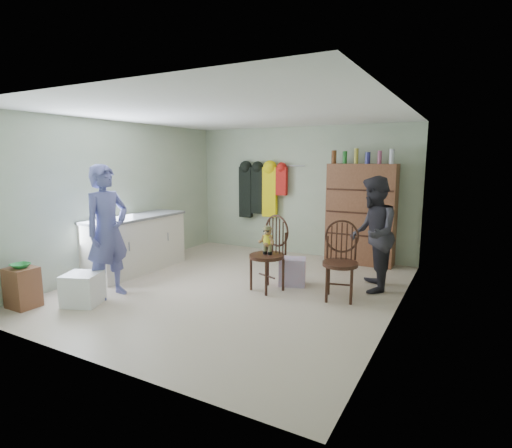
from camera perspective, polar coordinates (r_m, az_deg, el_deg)
The scene contains 13 objects.
ground_plane at distance 5.98m, azimuth -3.06°, elevation -9.11°, with size 5.00×5.00×0.00m, color beige.
room_walls at distance 6.14m, azimuth -0.57°, elevation 6.42°, with size 5.00×5.00×5.00m.
counter at distance 7.05m, azimuth -16.74°, elevation -2.68°, with size 0.64×1.86×0.94m.
stool at distance 5.97m, azimuth -30.39°, elevation -7.82°, with size 0.36×0.31×0.52m, color brown.
bowl at distance 5.90m, azimuth -30.62°, elevation -5.15°, with size 0.22×0.22×0.05m, color green.
plastic_tub at distance 5.75m, azimuth -23.52°, elevation -8.49°, with size 0.44×0.41×0.41m, color white.
chair_front at distance 5.74m, azimuth 1.97°, elevation -3.43°, with size 0.62×0.62×1.09m.
chair_far at distance 5.53m, azimuth 11.99°, elevation -4.68°, with size 0.57×0.57×1.07m.
striped_bag at distance 6.08m, azimuth 5.21°, elevation -6.80°, with size 0.39×0.30×0.41m, color pink.
person_left at distance 5.79m, azimuth -20.47°, elevation -1.02°, with size 0.66×0.44×1.82m, color #565B9F.
person_right at distance 5.92m, azimuth 16.34°, elevation -1.40°, with size 0.80×0.63×1.65m, color #2D2B33.
dresser at distance 7.40m, azimuth 14.75°, elevation 1.42°, with size 1.20×0.39×2.07m.
coat_rack at distance 8.18m, azimuth 0.68°, elevation 4.84°, with size 1.42×0.12×1.09m.
Camera 1 is at (2.99, -4.82, 1.89)m, focal length 28.00 mm.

